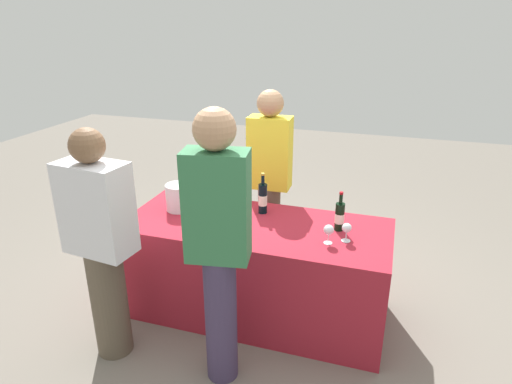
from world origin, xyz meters
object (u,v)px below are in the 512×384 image
wine_glass_2 (329,230)px  guest_0 (101,242)px  wine_glass_1 (223,216)px  ice_bucket (179,197)px  wine_bottle_3 (340,216)px  wine_bottle_2 (263,198)px  wine_glass_3 (347,229)px  wine_bottle_1 (227,199)px  wine_bottle_0 (204,197)px  server_pouring (269,177)px  wine_glass_0 (201,214)px  guest_1 (218,241)px

wine_glass_2 → guest_0: 1.46m
wine_glass_1 → ice_bucket: (-0.46, 0.24, -0.00)m
wine_bottle_3 → ice_bucket: bearing=-179.2°
wine_bottle_2 → wine_glass_3: bearing=-22.4°
wine_bottle_1 → wine_glass_3: (0.94, -0.21, -0.02)m
wine_bottle_0 → guest_0: size_ratio=0.19×
server_pouring → wine_bottle_0: bearing=51.3°
wine_glass_2 → wine_bottle_3: bearing=79.9°
wine_glass_2 → wine_glass_3: size_ratio=1.02×
ice_bucket → wine_bottle_3: bearing=0.8°
wine_bottle_3 → guest_0: guest_0 is taller
wine_glass_0 → guest_0: size_ratio=0.09×
wine_bottle_1 → wine_glass_3: 0.96m
wine_glass_2 → wine_glass_3: 0.13m
wine_bottle_3 → ice_bucket: 1.23m
wine_bottle_0 → ice_bucket: size_ratio=1.41×
guest_0 → wine_bottle_2: bearing=56.2°
wine_glass_2 → server_pouring: 0.98m
wine_bottle_1 → wine_glass_3: wine_bottle_1 is taller
wine_bottle_3 → guest_1: guest_1 is taller
wine_bottle_0 → wine_glass_3: size_ratio=2.25×
wine_glass_1 → server_pouring: size_ratio=0.09×
wine_bottle_0 → wine_glass_0: bearing=-69.5°
wine_glass_1 → guest_0: (-0.61, -0.55, -0.02)m
wine_bottle_1 → wine_glass_3: bearing=-12.7°
wine_bottle_3 → wine_glass_2: size_ratio=2.14×
wine_bottle_1 → guest_0: bearing=-120.7°
wine_bottle_1 → wine_glass_0: 0.32m
wine_bottle_3 → wine_glass_2: wine_bottle_3 is taller
wine_bottle_0 → wine_bottle_3: bearing=-1.5°
server_pouring → ice_bucket: bearing=42.4°
wine_bottle_3 → server_pouring: size_ratio=0.18×
wine_glass_3 → guest_1: (-0.66, -0.64, 0.12)m
wine_glass_2 → guest_0: bearing=-156.5°
guest_1 → wine_bottle_2: bearing=80.9°
wine_glass_2 → guest_0: size_ratio=0.09×
wine_glass_0 → wine_glass_2: size_ratio=1.07×
wine_glass_3 → guest_1: size_ratio=0.08×
wine_glass_1 → wine_glass_2: (0.73, 0.03, -0.01)m
wine_bottle_0 → wine_bottle_2: bearing=11.6°
wine_bottle_3 → server_pouring: (-0.67, 0.53, 0.04)m
wine_bottle_3 → wine_glass_3: 0.17m
guest_1 → wine_glass_2: bearing=36.3°
wine_glass_1 → wine_glass_2: wine_glass_1 is taller
wine_glass_3 → ice_bucket: bearing=173.9°
wine_bottle_1 → wine_bottle_2: bearing=13.4°
wine_glass_0 → server_pouring: 0.84m
wine_glass_3 → guest_0: 1.59m
wine_bottle_0 → guest_0: (-0.33, -0.83, -0.02)m
ice_bucket → guest_0: bearing=-100.4°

